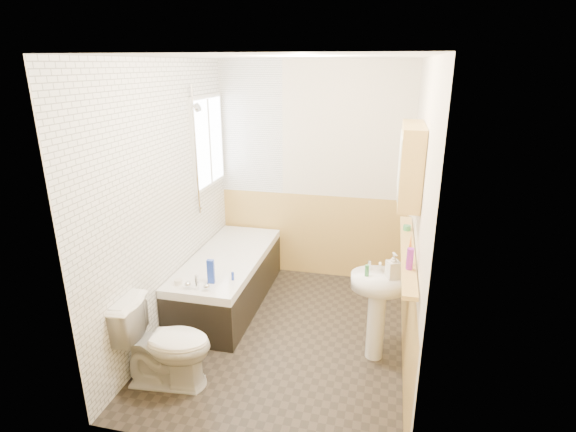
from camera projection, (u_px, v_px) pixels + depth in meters
The scene contains 26 objects.
floor at pixel (284, 335), 4.26m from camera, with size 2.80×2.80×0.00m, color black.
ceiling at pixel (284, 57), 3.46m from camera, with size 2.80×2.80×0.00m, color white.
wall_back at pixel (313, 173), 5.16m from camera, with size 2.20×0.02×2.50m, color beige.
wall_front at pixel (227, 285), 2.56m from camera, with size 2.20×0.02×2.50m, color beige.
wall_left at pixel (166, 202), 4.10m from camera, with size 0.02×2.80×2.50m, color beige.
wall_right at pixel (418, 220), 3.62m from camera, with size 0.02×2.80×2.50m, color beige.
wainscot_right at pixel (407, 302), 3.87m from camera, with size 0.01×2.80×1.00m, color tan.
wainscot_front at pixel (233, 390), 2.82m from camera, with size 2.20×0.01×1.00m, color tan.
wainscot_back at pixel (311, 235), 5.38m from camera, with size 2.20×0.01×1.00m, color tan.
tile_cladding_left at pixel (168, 202), 4.09m from camera, with size 0.01×2.80×2.50m, color white.
tile_return_back at pixel (251, 128), 5.13m from camera, with size 0.75×0.01×1.50m, color white.
window at pixel (209, 142), 4.83m from camera, with size 0.03×0.79×0.99m.
bathtub at pixel (228, 278), 4.78m from camera, with size 0.70×1.73×0.68m.
shower_riser at pixel (196, 141), 4.46m from camera, with size 0.11×0.09×1.30m.
toilet at pixel (165, 344), 3.53m from camera, with size 0.41×0.74×0.72m, color white.
sink at pixel (377, 299), 3.78m from camera, with size 0.46×0.37×0.90m.
pine_shelf at pixel (408, 250), 3.44m from camera, with size 0.10×1.54×0.03m, color tan.
medicine_cabinet at pixel (410, 164), 3.41m from camera, with size 0.17×0.66×0.60m.
foam_can at pixel (410, 259), 3.07m from camera, with size 0.05×0.05×0.15m, color purple.
green_bottle at pixel (410, 249), 3.14m from camera, with size 0.05×0.05×0.23m, color orange.
black_jar at pixel (407, 228), 3.81m from camera, with size 0.06×0.06×0.04m, color #388447.
soap_bottle at pixel (393, 272), 3.65m from camera, with size 0.10×0.22×0.10m, color silver.
clear_bottle at pixel (367, 271), 3.68m from camera, with size 0.03×0.03×0.10m, color #388447.
blue_gel at pixel (211, 271), 4.08m from camera, with size 0.06×0.04×0.23m, color #19339E.
cream_jar at pixel (178, 282), 4.08m from camera, with size 0.07×0.07×0.05m, color silver.
orange_bottle at pixel (233, 276), 4.16m from camera, with size 0.03×0.03×0.08m, color #19339E.
Camera 1 is at (0.86, -3.57, 2.45)m, focal length 28.00 mm.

